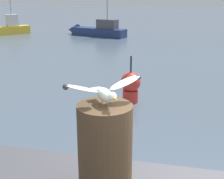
# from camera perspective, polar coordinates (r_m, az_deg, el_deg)

# --- Properties ---
(mooring_post) EXTENTS (0.44, 0.44, 0.80)m
(mooring_post) POSITION_cam_1_polar(r_m,az_deg,el_deg) (2.57, -1.27, -11.23)
(mooring_post) COLOR #4C3823
(mooring_post) RESTS_ON harbor_quay
(seagull) EXTENTS (0.56, 0.49, 0.21)m
(seagull) POSITION_cam_1_polar(r_m,az_deg,el_deg) (2.36, -1.32, -0.29)
(seagull) COLOR tan
(seagull) RESTS_ON mooring_post
(boat_yellow) EXTENTS (2.52, 2.95, 3.64)m
(boat_yellow) POSITION_cam_1_polar(r_m,az_deg,el_deg) (24.24, -18.43, 10.54)
(boat_yellow) COLOR yellow
(boat_yellow) RESTS_ON ground_plane
(boat_navy) EXTENTS (4.72, 2.27, 4.04)m
(boat_navy) POSITION_cam_1_polar(r_m,az_deg,el_deg) (22.26, -3.09, 10.73)
(boat_navy) COLOR navy
(boat_navy) RESTS_ON ground_plane
(channel_buoy) EXTENTS (0.56, 0.56, 1.33)m
(channel_buoy) POSITION_cam_1_polar(r_m,az_deg,el_deg) (8.77, 3.39, 0.67)
(channel_buoy) COLOR red
(channel_buoy) RESTS_ON ground_plane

